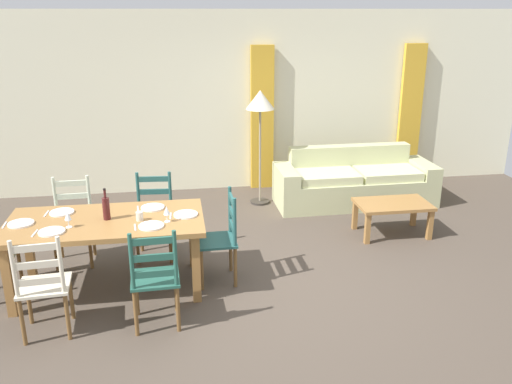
{
  "coord_description": "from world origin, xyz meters",
  "views": [
    {
      "loc": [
        -0.8,
        -4.87,
        2.69
      ],
      "look_at": [
        0.08,
        0.75,
        0.75
      ],
      "focal_mm": 37.59,
      "sensor_mm": 36.0,
      "label": 1
    }
  ],
  "objects": [
    {
      "name": "ground_plane",
      "position": [
        0.0,
        0.0,
        -0.01
      ],
      "size": [
        9.6,
        9.6,
        0.02
      ],
      "primitive_type": "cube",
      "color": "#4A3F35"
    },
    {
      "name": "wall_far",
      "position": [
        0.0,
        3.3,
        1.35
      ],
      "size": [
        9.6,
        0.16,
        2.7
      ],
      "primitive_type": "cube",
      "color": "#EAE5C2",
      "rests_on": "ground_plane"
    },
    {
      "name": "curtain_panel_left",
      "position": [
        0.55,
        3.16,
        1.1
      ],
      "size": [
        0.35,
        0.08,
        2.2
      ],
      "primitive_type": "cube",
      "color": "gold",
      "rests_on": "ground_plane"
    },
    {
      "name": "curtain_panel_right",
      "position": [
        2.95,
        3.16,
        1.1
      ],
      "size": [
        0.35,
        0.08,
        2.2
      ],
      "primitive_type": "cube",
      "color": "gold",
      "rests_on": "ground_plane"
    },
    {
      "name": "dining_table",
      "position": [
        -1.51,
        0.15,
        0.66
      ],
      "size": [
        1.9,
        0.96,
        0.75
      ],
      "color": "olive",
      "rests_on": "ground_plane"
    },
    {
      "name": "dining_chair_near_left",
      "position": [
        -1.96,
        -0.61,
        0.48
      ],
      "size": [
        0.45,
        0.43,
        0.96
      ],
      "color": "beige",
      "rests_on": "ground_plane"
    },
    {
      "name": "dining_chair_near_right",
      "position": [
        -1.03,
        -0.62,
        0.48
      ],
      "size": [
        0.43,
        0.41,
        0.96
      ],
      "color": "#245648",
      "rests_on": "ground_plane"
    },
    {
      "name": "dining_chair_far_left",
      "position": [
        -1.95,
        0.86,
        0.48
      ],
      "size": [
        0.43,
        0.41,
        0.96
      ],
      "color": "beige",
      "rests_on": "ground_plane"
    },
    {
      "name": "dining_chair_far_right",
      "position": [
        -1.07,
        0.88,
        0.48
      ],
      "size": [
        0.45,
        0.43,
        0.96
      ],
      "color": "#245450",
      "rests_on": "ground_plane"
    },
    {
      "name": "dining_chair_head_east",
      "position": [
        -0.38,
        0.16,
        0.48
      ],
      "size": [
        0.41,
        0.43,
        0.96
      ],
      "color": "#22524F",
      "rests_on": "ground_plane"
    },
    {
      "name": "dinner_plate_near_left",
      "position": [
        -1.96,
        -0.1,
        0.76
      ],
      "size": [
        0.24,
        0.24,
        0.02
      ],
      "primitive_type": "cylinder",
      "color": "white",
      "rests_on": "dining_table"
    },
    {
      "name": "fork_near_left",
      "position": [
        -2.11,
        -0.1,
        0.75
      ],
      "size": [
        0.03,
        0.17,
        0.01
      ],
      "primitive_type": "cube",
      "rotation": [
        0.0,
        0.0,
        -0.09
      ],
      "color": "silver",
      "rests_on": "dining_table"
    },
    {
      "name": "dinner_plate_near_right",
      "position": [
        -1.06,
        -0.1,
        0.76
      ],
      "size": [
        0.24,
        0.24,
        0.02
      ],
      "primitive_type": "cylinder",
      "color": "white",
      "rests_on": "dining_table"
    },
    {
      "name": "fork_near_right",
      "position": [
        -1.21,
        -0.1,
        0.75
      ],
      "size": [
        0.03,
        0.17,
        0.01
      ],
      "primitive_type": "cube",
      "rotation": [
        0.0,
        0.0,
        0.1
      ],
      "color": "silver",
      "rests_on": "dining_table"
    },
    {
      "name": "dinner_plate_far_left",
      "position": [
        -1.96,
        0.4,
        0.76
      ],
      "size": [
        0.24,
        0.24,
        0.02
      ],
      "primitive_type": "cylinder",
      "color": "white",
      "rests_on": "dining_table"
    },
    {
      "name": "fork_far_left",
      "position": [
        -2.11,
        0.4,
        0.75
      ],
      "size": [
        0.03,
        0.17,
        0.01
      ],
      "primitive_type": "cube",
      "rotation": [
        0.0,
        0.0,
        -0.06
      ],
      "color": "silver",
      "rests_on": "dining_table"
    },
    {
      "name": "dinner_plate_far_right",
      "position": [
        -1.06,
        0.4,
        0.76
      ],
      "size": [
        0.24,
        0.24,
        0.02
      ],
      "primitive_type": "cylinder",
      "color": "white",
      "rests_on": "dining_table"
    },
    {
      "name": "fork_far_right",
      "position": [
        -1.21,
        0.4,
        0.75
      ],
      "size": [
        0.03,
        0.17,
        0.01
      ],
      "primitive_type": "cube",
      "rotation": [
        0.0,
        0.0,
        0.08
      ],
      "color": "silver",
      "rests_on": "dining_table"
    },
    {
      "name": "dinner_plate_head_west",
      "position": [
        -2.29,
        0.15,
        0.76
      ],
      "size": [
        0.24,
        0.24,
        0.02
      ],
      "primitive_type": "cylinder",
      "color": "white",
      "rests_on": "dining_table"
    },
    {
      "name": "fork_head_west",
      "position": [
        -2.44,
        0.15,
        0.75
      ],
      "size": [
        0.02,
        0.17,
        0.01
      ],
      "primitive_type": "cube",
      "rotation": [
        0.0,
        0.0,
        0.05
      ],
      "color": "silver",
      "rests_on": "dining_table"
    },
    {
      "name": "dinner_plate_head_east",
      "position": [
        -0.73,
        0.15,
        0.76
      ],
      "size": [
        0.24,
        0.24,
        0.02
      ],
      "primitive_type": "cylinder",
      "color": "white",
      "rests_on": "dining_table"
    },
    {
      "name": "fork_head_east",
      "position": [
        -0.88,
        0.15,
        0.75
      ],
      "size": [
        0.02,
        0.17,
        0.01
      ],
      "primitive_type": "cube",
      "rotation": [
        0.0,
        0.0,
        -0.03
      ],
      "color": "silver",
      "rests_on": "dining_table"
    },
    {
      "name": "wine_bottle",
      "position": [
        -1.49,
        0.16,
        0.87
      ],
      "size": [
        0.07,
        0.07,
        0.32
      ],
      "color": "#471919",
      "rests_on": "dining_table"
    },
    {
      "name": "wine_glass_near_left",
      "position": [
        -1.82,
        0.0,
        0.86
      ],
      "size": [
        0.06,
        0.06,
        0.16
      ],
      "color": "white",
      "rests_on": "dining_table"
    },
    {
      "name": "wine_glass_near_right",
      "position": [
        -0.91,
        0.0,
        0.86
      ],
      "size": [
        0.06,
        0.06,
        0.16
      ],
      "color": "white",
      "rests_on": "dining_table"
    },
    {
      "name": "coffee_cup_primary",
      "position": [
        -1.17,
        0.07,
        0.8
      ],
      "size": [
        0.07,
        0.07,
        0.09
      ],
      "primitive_type": "cylinder",
      "color": "beige",
      "rests_on": "dining_table"
    },
    {
      "name": "couch",
      "position": [
        1.75,
        2.25,
        0.29
      ],
      "size": [
        2.29,
        0.83,
        0.8
      ],
      "color": "#B9BC8A",
      "rests_on": "ground_plane"
    },
    {
      "name": "coffee_table",
      "position": [
        1.84,
        1.04,
        0.36
      ],
      "size": [
        0.9,
        0.56,
        0.42
      ],
      "color": "olive",
      "rests_on": "ground_plane"
    },
    {
      "name": "standing_lamp",
      "position": [
        0.4,
        2.44,
        1.41
      ],
      "size": [
        0.4,
        0.4,
        1.64
      ],
      "color": "#332D28",
      "rests_on": "ground_plane"
    }
  ]
}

